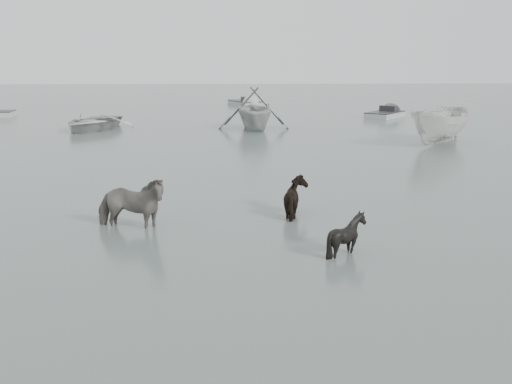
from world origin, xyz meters
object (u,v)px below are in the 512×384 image
(pony_pinto, at_px, (130,196))
(pony_dark, at_px, (298,191))
(pony_black, at_px, (347,229))
(rowboat_lead, at_px, (92,120))

(pony_pinto, relative_size, pony_dark, 1.50)
(pony_pinto, distance_m, pony_black, 5.63)
(rowboat_lead, bearing_deg, pony_black, -50.93)
(pony_dark, distance_m, rowboat_lead, 21.89)
(pony_pinto, relative_size, rowboat_lead, 0.39)
(pony_pinto, height_order, rowboat_lead, pony_pinto)
(pony_pinto, xyz_separation_m, rowboat_lead, (-5.45, 20.75, -0.31))
(pony_black, bearing_deg, pony_dark, 13.74)
(rowboat_lead, bearing_deg, pony_pinto, -60.95)
(pony_pinto, height_order, pony_dark, pony_pinto)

